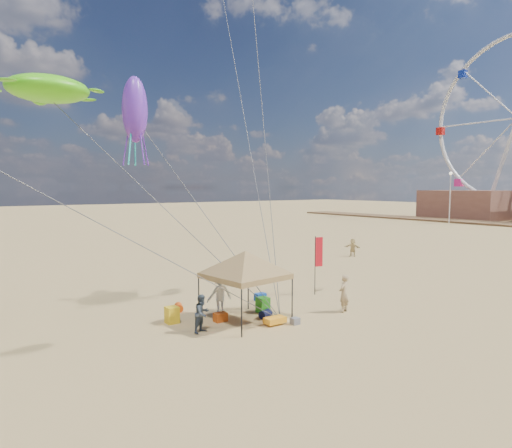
{
  "coord_description": "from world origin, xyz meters",
  "views": [
    {
      "loc": [
        -12.38,
        -14.24,
        5.74
      ],
      "look_at": [
        0.0,
        3.0,
        4.0
      ],
      "focal_mm": 31.37,
      "sensor_mm": 36.0,
      "label": 1
    }
  ],
  "objects_px": {
    "cooler_blue": "(260,297)",
    "chair_yellow": "(172,315)",
    "canopy_tent": "(245,254)",
    "lamp_north": "(450,189)",
    "person_near_c": "(219,294)",
    "chair_green": "(263,305)",
    "cooler_red": "(220,317)",
    "person_near_b": "(202,313)",
    "feather_flag": "(318,256)",
    "person_near_a": "(344,293)",
    "person_far_c": "(353,247)",
    "beach_cart": "(275,320)"
  },
  "relations": [
    {
      "from": "canopy_tent",
      "to": "person_far_c",
      "type": "bearing_deg",
      "value": 29.24
    },
    {
      "from": "person_near_b",
      "to": "person_near_c",
      "type": "xyz_separation_m",
      "value": [
        1.89,
        1.82,
        0.18
      ]
    },
    {
      "from": "canopy_tent",
      "to": "person_near_b",
      "type": "bearing_deg",
      "value": -175.58
    },
    {
      "from": "cooler_blue",
      "to": "person_near_c",
      "type": "distance_m",
      "value": 3.13
    },
    {
      "from": "person_near_c",
      "to": "lamp_north",
      "type": "xyz_separation_m",
      "value": [
        57.11,
        23.09,
        4.58
      ]
    },
    {
      "from": "chair_yellow",
      "to": "lamp_north",
      "type": "relative_size",
      "value": 0.08
    },
    {
      "from": "beach_cart",
      "to": "feather_flag",
      "type": "bearing_deg",
      "value": 29.12
    },
    {
      "from": "person_near_c",
      "to": "cooler_red",
      "type": "bearing_deg",
      "value": 63.23
    },
    {
      "from": "feather_flag",
      "to": "person_near_c",
      "type": "bearing_deg",
      "value": -178.68
    },
    {
      "from": "canopy_tent",
      "to": "cooler_blue",
      "type": "relative_size",
      "value": 10.53
    },
    {
      "from": "person_near_a",
      "to": "lamp_north",
      "type": "relative_size",
      "value": 0.21
    },
    {
      "from": "canopy_tent",
      "to": "lamp_north",
      "type": "distance_m",
      "value": 62.03
    },
    {
      "from": "person_near_b",
      "to": "person_far_c",
      "type": "relative_size",
      "value": 1.02
    },
    {
      "from": "cooler_red",
      "to": "person_near_b",
      "type": "xyz_separation_m",
      "value": [
        -1.33,
        -0.81,
        0.57
      ]
    },
    {
      "from": "cooler_blue",
      "to": "chair_yellow",
      "type": "height_order",
      "value": "chair_yellow"
    },
    {
      "from": "cooler_red",
      "to": "chair_yellow",
      "type": "height_order",
      "value": "chair_yellow"
    },
    {
      "from": "cooler_blue",
      "to": "person_near_a",
      "type": "height_order",
      "value": "person_near_a"
    },
    {
      "from": "canopy_tent",
      "to": "chair_yellow",
      "type": "relative_size",
      "value": 8.12
    },
    {
      "from": "cooler_blue",
      "to": "lamp_north",
      "type": "relative_size",
      "value": 0.07
    },
    {
      "from": "person_far_c",
      "to": "cooler_blue",
      "type": "bearing_deg",
      "value": -85.79
    },
    {
      "from": "feather_flag",
      "to": "person_far_c",
      "type": "distance_m",
      "value": 14.2
    },
    {
      "from": "lamp_north",
      "to": "canopy_tent",
      "type": "bearing_deg",
      "value": -156.47
    },
    {
      "from": "feather_flag",
      "to": "cooler_red",
      "type": "xyz_separation_m",
      "value": [
        -6.78,
        -1.15,
        -1.91
      ]
    },
    {
      "from": "cooler_red",
      "to": "person_near_b",
      "type": "distance_m",
      "value": 1.66
    },
    {
      "from": "feather_flag",
      "to": "person_near_a",
      "type": "relative_size",
      "value": 1.81
    },
    {
      "from": "cooler_blue",
      "to": "person_near_c",
      "type": "xyz_separation_m",
      "value": [
        -2.92,
        -0.85,
        0.75
      ]
    },
    {
      "from": "cooler_blue",
      "to": "chair_yellow",
      "type": "relative_size",
      "value": 0.77
    },
    {
      "from": "person_far_c",
      "to": "chair_yellow",
      "type": "bearing_deg",
      "value": -89.88
    },
    {
      "from": "person_near_a",
      "to": "person_near_c",
      "type": "distance_m",
      "value": 5.72
    },
    {
      "from": "person_near_b",
      "to": "person_near_c",
      "type": "height_order",
      "value": "person_near_c"
    },
    {
      "from": "feather_flag",
      "to": "lamp_north",
      "type": "distance_m",
      "value": 55.93
    },
    {
      "from": "person_near_c",
      "to": "person_near_b",
      "type": "bearing_deg",
      "value": 46.19
    },
    {
      "from": "person_near_b",
      "to": "person_far_c",
      "type": "xyz_separation_m",
      "value": [
        19.75,
        10.0,
        -0.01
      ]
    },
    {
      "from": "feather_flag",
      "to": "person_near_a",
      "type": "bearing_deg",
      "value": -113.64
    },
    {
      "from": "feather_flag",
      "to": "person_near_c",
      "type": "xyz_separation_m",
      "value": [
        -6.23,
        -0.14,
        -1.16
      ]
    },
    {
      "from": "canopy_tent",
      "to": "feather_flag",
      "type": "relative_size",
      "value": 1.8
    },
    {
      "from": "person_far_c",
      "to": "lamp_north",
      "type": "bearing_deg",
      "value": 88.88
    },
    {
      "from": "cooler_red",
      "to": "chair_yellow",
      "type": "xyz_separation_m",
      "value": [
        -1.78,
        1.01,
        0.16
      ]
    },
    {
      "from": "cooler_blue",
      "to": "chair_yellow",
      "type": "distance_m",
      "value": 5.33
    },
    {
      "from": "chair_yellow",
      "to": "person_near_c",
      "type": "relative_size",
      "value": 0.37
    },
    {
      "from": "person_near_c",
      "to": "chair_green",
      "type": "bearing_deg",
      "value": 153.95
    },
    {
      "from": "feather_flag",
      "to": "cooler_blue",
      "type": "relative_size",
      "value": 5.84
    },
    {
      "from": "canopy_tent",
      "to": "chair_yellow",
      "type": "xyz_separation_m",
      "value": [
        -2.63,
        1.66,
        -2.59
      ]
    },
    {
      "from": "feather_flag",
      "to": "cooler_blue",
      "type": "xyz_separation_m",
      "value": [
        -3.3,
        0.71,
        -1.91
      ]
    },
    {
      "from": "canopy_tent",
      "to": "lamp_north",
      "type": "xyz_separation_m",
      "value": [
        56.82,
        24.75,
        2.58
      ]
    },
    {
      "from": "feather_flag",
      "to": "cooler_red",
      "type": "height_order",
      "value": "feather_flag"
    },
    {
      "from": "cooler_blue",
      "to": "chair_green",
      "type": "bearing_deg",
      "value": -122.92
    },
    {
      "from": "beach_cart",
      "to": "person_near_c",
      "type": "distance_m",
      "value": 3.03
    },
    {
      "from": "cooler_blue",
      "to": "person_near_c",
      "type": "height_order",
      "value": "person_near_c"
    },
    {
      "from": "feather_flag",
      "to": "chair_green",
      "type": "xyz_separation_m",
      "value": [
        -4.47,
        -1.09,
        -1.75
      ]
    }
  ]
}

